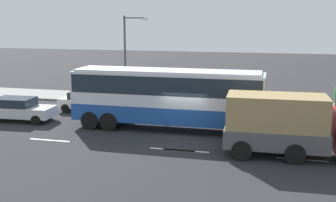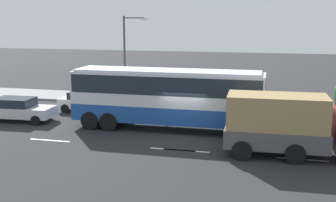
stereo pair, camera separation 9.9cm
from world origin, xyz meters
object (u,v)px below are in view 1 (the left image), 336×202
at_px(car_white_minivan, 91,101).
at_px(cargo_truck, 294,125).
at_px(pedestrian_near_curb, 336,96).
at_px(street_lamp, 128,52).
at_px(car_silver_hatch, 19,109).
at_px(coach_bus, 167,93).

bearing_deg(car_white_minivan, cargo_truck, -23.00).
relative_size(cargo_truck, car_white_minivan, 1.50).
relative_size(pedestrian_near_curb, street_lamp, 0.24).
bearing_deg(car_white_minivan, street_lamp, 72.46).
bearing_deg(pedestrian_near_curb, street_lamp, -160.79).
bearing_deg(car_silver_hatch, coach_bus, -1.38).
bearing_deg(cargo_truck, pedestrian_near_curb, 71.57).
distance_m(cargo_truck, car_white_minivan, 15.25).
xyz_separation_m(coach_bus, cargo_truck, (7.20, -3.44, -0.64)).
xyz_separation_m(coach_bus, pedestrian_near_curb, (10.71, 8.25, -1.17)).
height_order(pedestrian_near_curb, street_lamp, street_lamp).
relative_size(coach_bus, car_white_minivan, 2.41).
bearing_deg(pedestrian_near_curb, coach_bus, -127.17).
xyz_separation_m(car_silver_hatch, car_white_minivan, (3.51, 3.63, -0.03)).
distance_m(coach_bus, car_silver_hatch, 10.06).
distance_m(car_silver_hatch, street_lamp, 9.51).
bearing_deg(car_white_minivan, car_silver_hatch, -130.64).
xyz_separation_m(coach_bus, car_white_minivan, (-6.44, 3.34, -1.46)).
bearing_deg(coach_bus, car_silver_hatch, -178.14).
bearing_deg(street_lamp, car_white_minivan, -111.00).
bearing_deg(pedestrian_near_curb, car_silver_hatch, -142.34).
xyz_separation_m(coach_bus, car_silver_hatch, (-9.95, -0.28, -1.43)).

